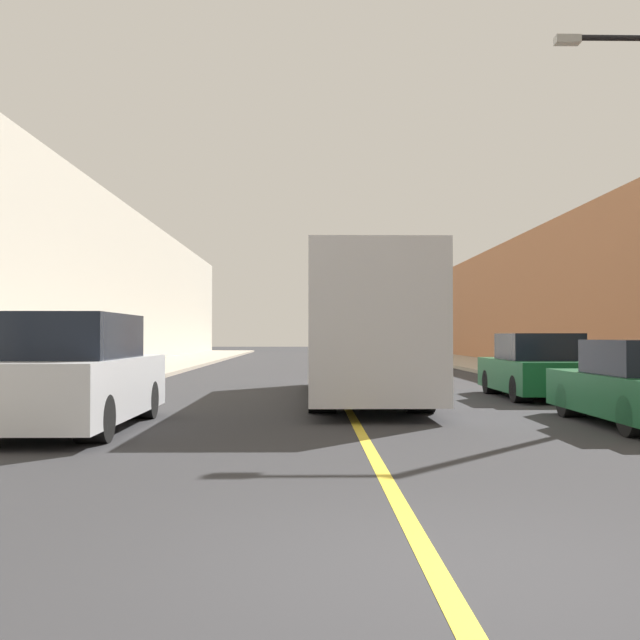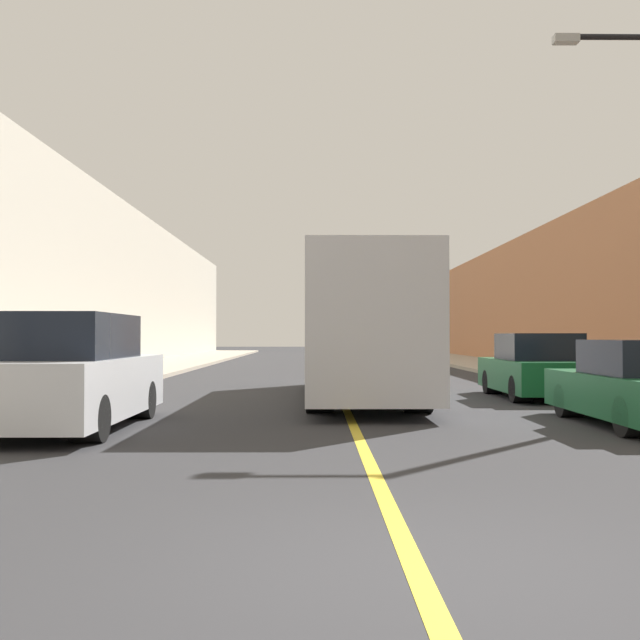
{
  "view_description": "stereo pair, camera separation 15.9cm",
  "coord_description": "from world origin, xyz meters",
  "views": [
    {
      "loc": [
        -0.81,
        -4.67,
        1.5
      ],
      "look_at": [
        -0.5,
        15.7,
        1.94
      ],
      "focal_mm": 42.0,
      "sensor_mm": 36.0,
      "label": 1
    },
    {
      "loc": [
        -0.65,
        -4.68,
        1.5
      ],
      "look_at": [
        -0.5,
        15.7,
        1.94
      ],
      "focal_mm": 42.0,
      "sensor_mm": 36.0,
      "label": 2
    }
  ],
  "objects": [
    {
      "name": "road_center_line",
      "position": [
        0.0,
        30.0,
        0.0
      ],
      "size": [
        0.16,
        72.0,
        0.01
      ],
      "primitive_type": "cube",
      "color": "gold",
      "rests_on": "ground"
    },
    {
      "name": "ground_plane",
      "position": [
        0.0,
        0.0,
        0.0
      ],
      "size": [
        200.0,
        200.0,
        0.0
      ],
      "primitive_type": "plane",
      "color": "#2D2D30"
    },
    {
      "name": "bus",
      "position": [
        0.41,
        13.22,
        1.71
      ],
      "size": [
        2.45,
        10.62,
        3.21
      ],
      "color": "silver",
      "rests_on": "ground"
    },
    {
      "name": "car_right_mid",
      "position": [
        4.72,
        13.37,
        0.7
      ],
      "size": [
        1.87,
        4.26,
        1.57
      ],
      "color": "#145128",
      "rests_on": "ground"
    },
    {
      "name": "building_row_left",
      "position": [
        -11.93,
        30.0,
        4.06
      ],
      "size": [
        4.0,
        72.0,
        8.12
      ],
      "primitive_type": "cube",
      "color": "#B7B2A3",
      "rests_on": "ground"
    },
    {
      "name": "sidewalk_left",
      "position": [
        -7.94,
        30.0,
        0.07
      ],
      "size": [
        3.98,
        72.0,
        0.15
      ],
      "primitive_type": "cube",
      "color": "#A89E8C",
      "rests_on": "ground"
    },
    {
      "name": "building_row_right",
      "position": [
        11.93,
        30.0,
        3.33
      ],
      "size": [
        4.0,
        72.0,
        6.65
      ],
      "primitive_type": "cube",
      "color": "#B2724C",
      "rests_on": "ground"
    },
    {
      "name": "parked_suv_left",
      "position": [
        -4.63,
        7.37,
        0.86
      ],
      "size": [
        2.04,
        4.99,
        1.86
      ],
      "color": "silver",
      "rests_on": "ground"
    },
    {
      "name": "sidewalk_right",
      "position": [
        7.94,
        30.0,
        0.07
      ],
      "size": [
        3.98,
        72.0,
        0.15
      ],
      "primitive_type": "cube",
      "color": "#A89E8C",
      "rests_on": "ground"
    }
  ]
}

